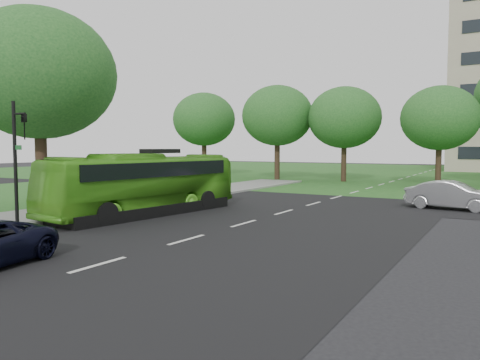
{
  "coord_description": "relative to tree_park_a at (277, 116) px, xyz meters",
  "views": [
    {
      "loc": [
        9.64,
        -14.9,
        3.21
      ],
      "look_at": [
        -1.94,
        5.02,
        1.6
      ],
      "focal_mm": 35.0,
      "sensor_mm": 36.0,
      "label": 1
    }
  ],
  "objects": [
    {
      "name": "ground",
      "position": [
        10.6,
        -27.31,
        -6.34
      ],
      "size": [
        160.0,
        160.0,
        0.0
      ],
      "primitive_type": "plane",
      "color": "black",
      "rests_on": "ground"
    },
    {
      "name": "street_surfaces",
      "position": [
        10.22,
        -4.56,
        -6.32
      ],
      "size": [
        120.0,
        120.0,
        0.15
      ],
      "color": "black",
      "rests_on": "ground"
    },
    {
      "name": "tree_park_a",
      "position": [
        0.0,
        0.0,
        0.0
      ],
      "size": [
        7.04,
        7.04,
        9.35
      ],
      "color": "black",
      "rests_on": "ground"
    },
    {
      "name": "tree_park_b",
      "position": [
        6.63,
        0.59,
        -0.37
      ],
      "size": [
        6.76,
        6.76,
        8.86
      ],
      "color": "black",
      "rests_on": "ground"
    },
    {
      "name": "tree_park_c",
      "position": [
        15.05,
        -0.7,
        -0.75
      ],
      "size": [
        6.21,
        6.21,
        8.25
      ],
      "color": "black",
      "rests_on": "ground"
    },
    {
      "name": "tree_park_f",
      "position": [
        -9.68,
        1.25,
        -0.02
      ],
      "size": [
        6.97,
        6.97,
        9.31
      ],
      "color": "black",
      "rests_on": "ground"
    },
    {
      "name": "tree_side_near",
      "position": [
        -0.22,
        -26.92,
        0.49
      ],
      "size": [
        7.58,
        7.58,
        10.07
      ],
      "color": "black",
      "rests_on": "ground"
    },
    {
      "name": "bus",
      "position": [
        5.1,
        -25.25,
        -4.88
      ],
      "size": [
        3.66,
        10.72,
        2.93
      ],
      "primitive_type": "imported",
      "rotation": [
        0.0,
        0.0,
        -0.12
      ],
      "color": "#51AF22",
      "rests_on": "ground"
    },
    {
      "name": "sedan",
      "position": [
        17.65,
        -15.93,
        -5.6
      ],
      "size": [
        4.68,
        2.24,
        1.48
      ],
      "primitive_type": "imported",
      "rotation": [
        0.0,
        0.0,
        1.42
      ],
      "color": "silver",
      "rests_on": "ground"
    },
    {
      "name": "traffic_light",
      "position": [
        3.56,
        -30.8,
        -3.4
      ],
      "size": [
        0.8,
        0.22,
        5.01
      ],
      "rotation": [
        0.0,
        0.0,
        0.12
      ],
      "color": "black",
      "rests_on": "ground"
    }
  ]
}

